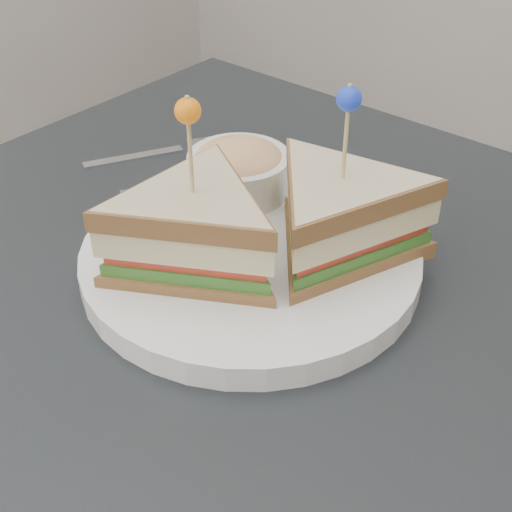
% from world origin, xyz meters
% --- Properties ---
extents(table, '(0.80, 0.80, 0.75)m').
position_xyz_m(table, '(0.00, 0.00, 0.67)').
color(table, black).
rests_on(table, ground).
extents(plate_meal, '(0.33, 0.31, 0.17)m').
position_xyz_m(plate_meal, '(-0.02, 0.05, 0.80)').
color(plate_meal, white).
rests_on(plate_meal, table).
extents(cutlery_fork, '(0.10, 0.16, 0.00)m').
position_xyz_m(cutlery_fork, '(-0.24, 0.15, 0.75)').
color(cutlery_fork, silver).
rests_on(cutlery_fork, table).
extents(cutlery_knife, '(0.16, 0.19, 0.01)m').
position_xyz_m(cutlery_knife, '(-0.13, 0.13, 0.75)').
color(cutlery_knife, silver).
rests_on(cutlery_knife, table).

